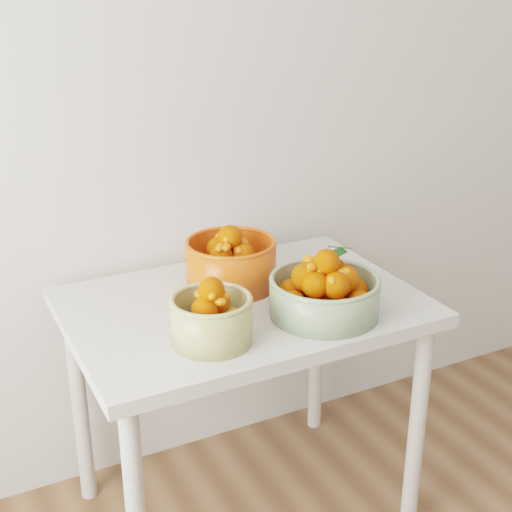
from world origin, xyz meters
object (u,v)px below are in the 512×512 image
object	(u,v)px
bowl_green	(324,292)
bowl_orange	(231,262)
bowl_cream	(212,318)
table	(243,330)

from	to	relation	value
bowl_green	bowl_orange	distance (m)	0.33
bowl_green	bowl_orange	xyz separation A→B (m)	(-0.15, 0.29, 0.01)
bowl_cream	bowl_orange	size ratio (longest dim) A/B	0.66
bowl_cream	bowl_green	distance (m)	0.34
table	bowl_orange	xyz separation A→B (m)	(0.01, 0.11, 0.17)
table	bowl_orange	world-z (taller)	bowl_orange
table	bowl_orange	bearing A→B (deg)	82.64
bowl_orange	bowl_green	bearing A→B (deg)	-63.00
bowl_cream	bowl_green	xyz separation A→B (m)	(0.34, 0.00, -0.00)
bowl_green	bowl_orange	bearing A→B (deg)	117.00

